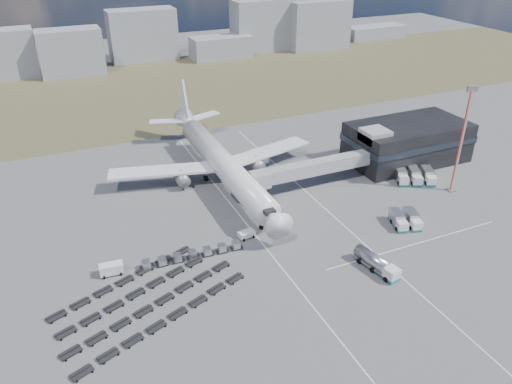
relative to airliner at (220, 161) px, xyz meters
name	(u,v)px	position (x,y,z in m)	size (l,w,h in m)	color
ground	(281,253)	(0.00, -32.38, -5.29)	(420.00, 420.00, 0.00)	#565659
grass_strip	(147,92)	(0.00, 77.62, -5.29)	(420.00, 90.00, 0.01)	brown
lane_markings	(318,233)	(9.77, -29.38, -5.29)	(47.12, 110.00, 0.01)	silver
terminal	(407,141)	(47.77, -8.41, -0.04)	(30.40, 16.40, 11.00)	black
jet_bridge	(304,170)	(15.90, -11.95, -0.24)	(30.30, 3.80, 7.05)	#939399
airliner	(220,161)	(0.00, 0.00, 0.00)	(51.59, 64.53, 17.62)	white
skyline	(106,44)	(-6.75, 117.25, 4.58)	(309.09, 26.91, 23.30)	gray
fuel_tanker	(376,263)	(13.09, -43.96, -3.78)	(4.08, 9.61, 3.02)	white
pushback_tug	(246,235)	(-4.00, -25.05, -4.57)	(3.18, 1.79, 1.44)	white
utility_van	(112,269)	(-30.20, -26.07, -4.19)	(4.08, 1.85, 2.20)	white
catering_truck	(260,157)	(12.86, 5.86, -3.97)	(3.01, 5.86, 2.58)	white
service_trucks_near	(405,219)	(27.49, -33.98, -3.94)	(6.70, 7.38, 2.48)	white
service_trucks_far	(415,176)	(42.23, -19.06, -3.85)	(10.65, 9.58, 2.65)	white
uld_row	(192,255)	(-15.78, -27.37, -4.40)	(19.36, 2.41, 1.50)	black
baggage_dollies	(144,300)	(-26.70, -35.67, -4.92)	(34.17, 24.85, 0.74)	black
floodlight_mast	(461,141)	(46.97, -26.31, 7.09)	(2.36, 1.91, 24.70)	red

